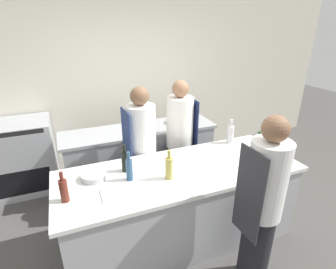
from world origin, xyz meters
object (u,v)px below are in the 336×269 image
Objects in this scene: bottle_vinegar at (169,167)px; bottle_wine at (129,169)px; chef_at_prep_near at (262,207)px; bottle_water at (64,190)px; chef_at_pass_far at (142,153)px; bowl_mixing_large at (94,176)px; chef_at_stove at (180,141)px; bottle_sauce at (125,161)px; stockpot at (181,117)px; bowl_prep_small at (271,152)px; oven_range at (22,157)px; bottle_olive_oil at (230,134)px; bottle_cooking_oil at (258,143)px.

bottle_vinegar reaches higher than bottle_wine.
chef_at_prep_near is 1.21m from bottle_wine.
bottle_water is (-0.94, 0.01, -0.01)m from bottle_vinegar.
chef_at_pass_far reaches higher than bottle_vinegar.
chef_at_prep_near is 5.91× the size of bottle_water.
bottle_vinegar is (0.05, -0.75, 0.19)m from chef_at_pass_far.
chef_at_prep_near is 1.54m from bowl_mixing_large.
chef_at_stove reaches higher than bottle_wine.
chef_at_stove is 0.58m from chef_at_pass_far.
bottle_sauce reaches higher than stockpot.
chef_at_prep_near is at bearing -135.73° from bowl_prep_small.
oven_range is 2.12m from bottle_wine.
oven_range is at bearing 145.93° from bowl_prep_small.
oven_range is 2.90m from bottle_olive_oil.
bottle_olive_oil reaches higher than bottle_cooking_oil.
chef_at_pass_far is at bearing 37.84° from bowl_mixing_large.
bowl_mixing_large is (-1.18, -0.61, 0.10)m from chef_at_stove.
chef_at_stove is at bearing 0.75° from chef_at_prep_near.
bottle_cooking_oil is (1.20, 0.18, -0.03)m from bottle_vinegar.
bottle_olive_oil is 1.35× the size of stockpot.
bottle_water is (-0.89, -0.74, 0.18)m from chef_at_pass_far.
chef_at_pass_far is at bearing 149.49° from bowl_prep_small.
bottle_wine is at bearing -131.89° from stockpot.
chef_at_pass_far is 0.79m from bowl_mixing_large.
bottle_olive_oil is 0.34m from bottle_cooking_oil.
chef_at_stove is 0.67m from bottle_olive_oil.
bottle_vinegar is 1.31× the size of bottle_cooking_oil.
chef_at_pass_far is 0.77m from bottle_vinegar.
stockpot is at bearing 109.21° from bowl_prep_small.
bottle_water is (0.56, -1.83, 0.48)m from oven_range.
stockpot is at bearing 48.11° from bottle_wine.
chef_at_stove is at bearing 140.73° from bottle_olive_oil.
chef_at_prep_near is 1.33m from bottle_sauce.
bottle_wine is 1.31× the size of stockpot.
bowl_mixing_large is 1.91m from bowl_prep_small.
chef_at_pass_far is at bearing 56.28° from bottle_sauce.
bottle_vinegar is 1.55m from stockpot.
bowl_mixing_large is at bearing 124.72° from chef_at_pass_far.
chef_at_stove is (2.02, -0.96, 0.30)m from oven_range.
oven_range is 3.39× the size of bottle_olive_oil.
bottle_water reaches higher than stockpot.
chef_at_pass_far is 1.48m from bowl_prep_small.
stockpot is (1.42, 1.09, 0.05)m from bowl_mixing_large.
oven_range is at bearing 117.89° from bowl_mixing_large.
bottle_wine is 1.29× the size of bottle_cooking_oil.
bottle_vinegar is at bearing -39.93° from bottle_sauce.
bottle_vinegar is 1.24× the size of bowl_mixing_large.
bowl_mixing_large is at bearing -174.81° from bottle_sauce.
bottle_vinegar is (-1.01, -0.47, -0.00)m from bottle_olive_oil.
chef_at_stove is at bearing -116.36° from stockpot.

